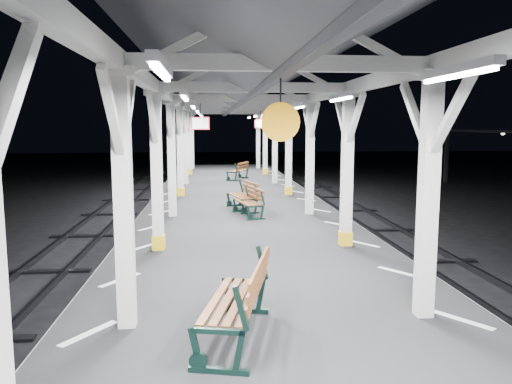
{
  "coord_description": "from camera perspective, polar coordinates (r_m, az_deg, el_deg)",
  "views": [
    {
      "loc": [
        -0.89,
        -8.36,
        3.6
      ],
      "look_at": [
        0.06,
        2.11,
        2.2
      ],
      "focal_mm": 35.0,
      "sensor_mm": 36.0,
      "label": 1
    }
  ],
  "objects": [
    {
      "name": "bench_far",
      "position": [
        15.49,
        -1.28,
        -0.34
      ],
      "size": [
        0.95,
        1.7,
        0.87
      ],
      "rotation": [
        0.0,
        0.0,
        0.24
      ],
      "color": "black",
      "rests_on": "platform"
    },
    {
      "name": "ground",
      "position": [
        9.15,
        0.85,
        -15.6
      ],
      "size": [
        120.0,
        120.0,
        0.0
      ],
      "primitive_type": "plane",
      "color": "black",
      "rests_on": "ground"
    },
    {
      "name": "bench_near",
      "position": [
        6.18,
        -1.62,
        -12.05
      ],
      "size": [
        1.06,
        1.92,
        0.98
      ],
      "rotation": [
        0.0,
        0.0,
        -0.23
      ],
      "color": "black",
      "rests_on": "platform"
    },
    {
      "name": "bench_extra",
      "position": [
        24.2,
        -1.89,
        2.51
      ],
      "size": [
        1.17,
        1.68,
        0.86
      ],
      "rotation": [
        0.0,
        0.0,
        -0.42
      ],
      "color": "black",
      "rests_on": "platform"
    },
    {
      "name": "hazard_stripes_left",
      "position": [
        8.89,
        -15.27,
        -9.67
      ],
      "size": [
        1.0,
        48.0,
        0.01
      ],
      "primitive_type": "cube",
      "color": "silver",
      "rests_on": "platform"
    },
    {
      "name": "bench_mid",
      "position": [
        14.48,
        -0.59,
        -1.05
      ],
      "size": [
        0.87,
        1.56,
        0.8
      ],
      "rotation": [
        0.0,
        0.0,
        0.24
      ],
      "color": "black",
      "rests_on": "platform"
    },
    {
      "name": "canopy",
      "position": [
        8.45,
        0.93,
        14.08
      ],
      "size": [
        5.4,
        49.0,
        4.65
      ],
      "color": "silver",
      "rests_on": "platform"
    },
    {
      "name": "platform",
      "position": [
        8.96,
        0.86,
        -12.66
      ],
      "size": [
        6.0,
        50.0,
        1.0
      ],
      "primitive_type": "cube",
      "color": "black",
      "rests_on": "ground"
    },
    {
      "name": "hazard_stripes_right",
      "position": [
        9.37,
        16.11,
        -8.81
      ],
      "size": [
        1.0,
        48.0,
        0.01
      ],
      "primitive_type": "cube",
      "color": "silver",
      "rests_on": "platform"
    }
  ]
}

